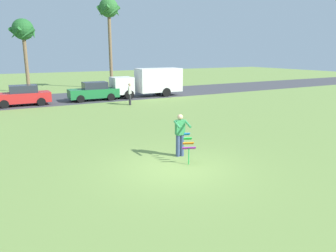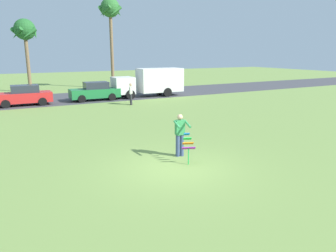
% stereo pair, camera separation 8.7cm
% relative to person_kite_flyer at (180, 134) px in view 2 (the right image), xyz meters
% --- Properties ---
extents(ground_plane, '(120.00, 120.00, 0.00)m').
position_rel_person_kite_flyer_xyz_m(ground_plane, '(-0.86, -1.05, -0.95)').
color(ground_plane, olive).
extents(road_strip, '(120.00, 8.00, 0.01)m').
position_rel_person_kite_flyer_xyz_m(road_strip, '(-0.86, 19.10, -0.95)').
color(road_strip, '#424247').
rests_on(road_strip, ground).
extents(person_kite_flyer, '(0.61, 0.71, 1.73)m').
position_rel_person_kite_flyer_xyz_m(person_kite_flyer, '(0.00, 0.00, 0.00)').
color(person_kite_flyer, '#384772').
rests_on(person_kite_flyer, ground).
extents(kite_held, '(0.58, 0.72, 1.11)m').
position_rel_person_kite_flyer_xyz_m(kite_held, '(-0.14, -0.83, -0.21)').
color(kite_held, blue).
rests_on(kite_held, ground).
extents(parked_car_red, '(4.22, 1.87, 1.60)m').
position_rel_person_kite_flyer_xyz_m(parked_car_red, '(-4.47, 16.70, -0.18)').
color(parked_car_red, red).
rests_on(parked_car_red, ground).
extents(parked_car_green, '(4.24, 1.92, 1.60)m').
position_rel_person_kite_flyer_xyz_m(parked_car_green, '(1.23, 16.69, -0.18)').
color(parked_car_green, '#1E7238').
rests_on(parked_car_green, ground).
extents(parked_truck_white_box, '(6.76, 2.25, 2.62)m').
position_rel_person_kite_flyer_xyz_m(parked_truck_white_box, '(6.72, 16.70, 0.46)').
color(parked_truck_white_box, silver).
rests_on(parked_truck_white_box, ground).
extents(palm_tree_right_near, '(2.58, 2.71, 7.41)m').
position_rel_person_kite_flyer_xyz_m(palm_tree_right_near, '(-3.17, 25.69, 5.13)').
color(palm_tree_right_near, brown).
rests_on(palm_tree_right_near, ground).
extents(palm_tree_centre_far, '(2.58, 2.71, 9.97)m').
position_rel_person_kite_flyer_xyz_m(palm_tree_centre_far, '(5.73, 25.17, 7.48)').
color(palm_tree_centre_far, brown).
rests_on(palm_tree_centre_far, ground).
extents(person_walker_near, '(0.37, 0.51, 1.73)m').
position_rel_person_kite_flyer_xyz_m(person_walker_near, '(3.07, 12.94, -0.02)').
color(person_walker_near, '#26262B').
rests_on(person_walker_near, ground).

